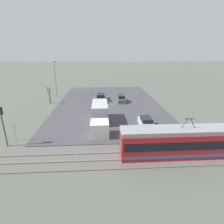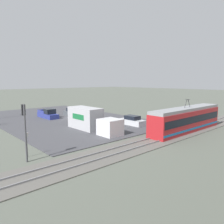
% 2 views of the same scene
% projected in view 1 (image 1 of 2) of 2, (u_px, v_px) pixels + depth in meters
% --- Properties ---
extents(ground_plane, '(320.00, 320.00, 0.00)m').
position_uv_depth(ground_plane, '(108.00, 103.00, 40.08)').
color(ground_plane, '#565B51').
extents(road_surface, '(22.68, 37.17, 0.08)m').
position_uv_depth(road_surface, '(108.00, 103.00, 40.06)').
color(road_surface, '#424247').
rests_on(road_surface, ground).
extents(rail_bed, '(67.73, 4.40, 0.22)m').
position_uv_depth(rail_bed, '(116.00, 157.00, 19.83)').
color(rail_bed, '#5B5954').
rests_on(rail_bed, ground).
extents(light_rail_tram, '(14.83, 2.57, 4.49)m').
position_uv_depth(light_rail_tram, '(186.00, 142.00, 19.72)').
color(light_rail_tram, '#B21E23').
rests_on(light_rail_tram, ground).
extents(box_truck, '(2.56, 9.84, 3.15)m').
position_uv_depth(box_truck, '(100.00, 115.00, 28.26)').
color(box_truck, silver).
rests_on(box_truck, ground).
extents(pickup_truck, '(1.91, 5.50, 1.81)m').
position_uv_depth(pickup_truck, '(101.00, 98.00, 41.60)').
color(pickup_truck, navy).
rests_on(pickup_truck, ground).
extents(sedan_car_0, '(1.83, 4.40, 1.49)m').
position_uv_depth(sedan_car_0, '(146.00, 123.00, 27.58)').
color(sedan_car_0, silver).
rests_on(sedan_car_0, ground).
extents(sedan_car_1, '(1.74, 4.29, 1.59)m').
position_uv_depth(sedan_car_1, '(121.00, 99.00, 40.96)').
color(sedan_car_1, '#4C5156').
rests_on(sedan_car_1, ground).
extents(traffic_light_pole, '(0.28, 0.47, 5.14)m').
position_uv_depth(traffic_light_pole, '(3.00, 122.00, 21.17)').
color(traffic_light_pole, '#47474C').
rests_on(traffic_light_pole, ground).
extents(street_tree, '(0.93, 0.78, 3.89)m').
position_uv_depth(street_tree, '(50.00, 96.00, 39.50)').
color(street_tree, brown).
rests_on(street_tree, ground).
extents(street_lamp_near_crossing, '(0.36, 1.95, 9.00)m').
position_uv_depth(street_lamp_near_crossing, '(55.00, 77.00, 44.65)').
color(street_lamp_near_crossing, gray).
rests_on(street_lamp_near_crossing, ground).
extents(no_parking_sign, '(0.32, 0.08, 2.35)m').
position_uv_depth(no_parking_sign, '(15.00, 131.00, 22.95)').
color(no_parking_sign, gray).
rests_on(no_parking_sign, ground).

